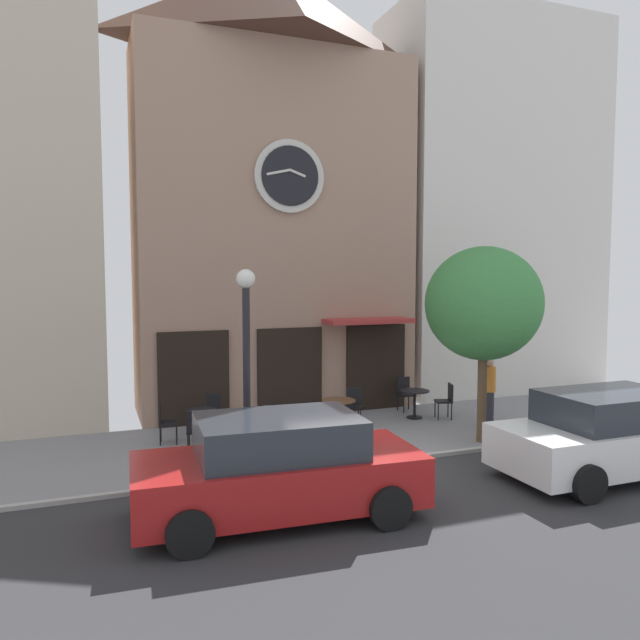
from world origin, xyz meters
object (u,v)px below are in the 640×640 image
(street_tree, at_px, (484,304))
(cafe_chair_right_end, at_px, (405,391))
(cafe_chair_mid_row, at_px, (333,418))
(cafe_table_near_door, at_px, (415,398))
(cafe_table_center, at_px, (339,408))
(cafe_chair_near_tree, at_px, (353,403))
(cafe_table_near_curb, at_px, (202,420))
(cafe_chair_corner, at_px, (196,428))
(cafe_chair_under_awning, at_px, (447,398))
(parked_car_white, at_px, (611,434))
(street_lamp, at_px, (247,368))
(cafe_chair_by_entrance, at_px, (269,422))
(parked_car_red, at_px, (279,468))
(cafe_chair_near_lamp, at_px, (211,410))
(pedestrian_orange, at_px, (489,391))
(cafe_table_leftmost, at_px, (301,418))
(cafe_chair_curbside, at_px, (164,420))

(street_tree, relative_size, cafe_chair_right_end, 4.76)
(cafe_chair_mid_row, bearing_deg, cafe_table_near_door, 24.75)
(cafe_table_center, xyz_separation_m, cafe_chair_near_tree, (0.63, 0.59, -0.04))
(cafe_table_near_curb, bearing_deg, cafe_chair_corner, -107.32)
(cafe_chair_under_awning, distance_m, parked_car_white, 4.79)
(cafe_table_center, height_order, cafe_chair_corner, cafe_chair_corner)
(street_lamp, relative_size, cafe_chair_by_entrance, 4.19)
(parked_car_red, height_order, parked_car_white, same)
(street_lamp, height_order, cafe_chair_right_end, street_lamp)
(cafe_table_near_door, height_order, cafe_chair_near_tree, cafe_chair_near_tree)
(cafe_chair_corner, relative_size, parked_car_white, 0.21)
(street_tree, xyz_separation_m, cafe_chair_near_lamp, (-5.41, 2.86, -2.50))
(parked_car_white, bearing_deg, cafe_chair_corner, 149.56)
(street_lamp, xyz_separation_m, cafe_chair_near_lamp, (-0.17, 2.75, -1.39))
(parked_car_red, bearing_deg, parked_car_white, -3.09)
(cafe_table_near_curb, distance_m, pedestrian_orange, 6.82)
(cafe_chair_corner, bearing_deg, street_tree, -12.38)
(cafe_table_leftmost, distance_m, pedestrian_orange, 4.65)
(street_tree, height_order, cafe_chair_mid_row, street_tree)
(cafe_chair_near_lamp, xyz_separation_m, parked_car_red, (0.03, -5.24, 0.23))
(cafe_chair_curbside, relative_size, cafe_chair_corner, 1.00)
(cafe_chair_curbside, height_order, cafe_chair_by_entrance, same)
(cafe_chair_mid_row, bearing_deg, cafe_chair_right_end, 35.55)
(cafe_table_center, relative_size, cafe_chair_corner, 0.87)
(cafe_table_leftmost, bearing_deg, cafe_chair_near_tree, 26.38)
(cafe_table_near_curb, distance_m, cafe_table_leftmost, 2.18)
(cafe_table_leftmost, relative_size, parked_car_red, 0.17)
(cafe_table_leftmost, height_order, cafe_chair_near_lamp, cafe_chair_near_lamp)
(street_tree, relative_size, pedestrian_orange, 2.56)
(street_lamp, bearing_deg, cafe_chair_near_lamp, 93.47)
(cafe_table_near_curb, height_order, pedestrian_orange, pedestrian_orange)
(street_tree, relative_size, cafe_table_near_door, 5.72)
(street_lamp, bearing_deg, cafe_table_leftmost, 42.65)
(cafe_chair_near_tree, distance_m, pedestrian_orange, 3.29)
(cafe_table_leftmost, distance_m, cafe_chair_near_tree, 1.81)
(cafe_chair_near_tree, relative_size, cafe_chair_by_entrance, 1.00)
(cafe_chair_curbside, bearing_deg, parked_car_red, -76.19)
(cafe_chair_by_entrance, bearing_deg, cafe_table_near_door, 14.76)
(street_lamp, bearing_deg, cafe_table_center, 33.21)
(street_tree, xyz_separation_m, cafe_table_near_curb, (-5.75, 2.13, -2.54))
(cafe_chair_curbside, xyz_separation_m, cafe_chair_corner, (0.52, -1.01, 0.00))
(cafe_chair_near_tree, xyz_separation_m, pedestrian_orange, (2.98, -1.34, 0.33))
(cafe_chair_curbside, distance_m, cafe_chair_right_end, 6.49)
(cafe_chair_near_lamp, distance_m, parked_car_red, 5.24)
(pedestrian_orange, relative_size, parked_car_red, 0.38)
(street_lamp, relative_size, cafe_chair_right_end, 4.19)
(street_lamp, distance_m, cafe_table_near_curb, 2.52)
(cafe_table_leftmost, bearing_deg, cafe_chair_by_entrance, -161.31)
(cafe_chair_by_entrance, xyz_separation_m, parked_car_red, (-0.91, -3.68, 0.23))
(cafe_table_leftmost, bearing_deg, cafe_table_near_door, 13.77)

